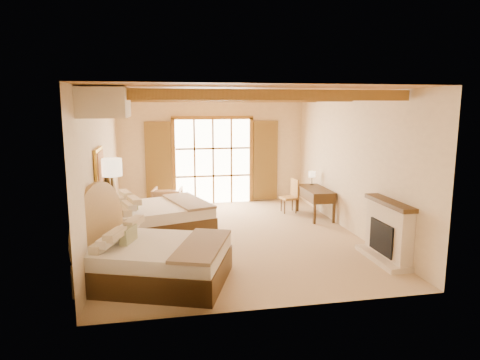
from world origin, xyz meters
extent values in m
plane|color=#D2B18A|center=(0.00, 0.00, 0.00)|extent=(7.00, 7.00, 0.00)
plane|color=beige|center=(0.00, 3.50, 1.60)|extent=(5.50, 0.00, 5.50)
plane|color=beige|center=(-2.75, 0.00, 1.60)|extent=(0.00, 7.00, 7.00)
plane|color=beige|center=(2.75, 0.00, 1.60)|extent=(0.00, 7.00, 7.00)
plane|color=#B37D3B|center=(0.00, 0.00, 3.20)|extent=(7.00, 7.00, 0.00)
cube|color=white|center=(0.00, 3.46, 1.25)|extent=(2.20, 0.02, 2.50)
cube|color=brown|center=(-1.60, 3.43, 1.25)|extent=(0.75, 0.06, 2.40)
cube|color=brown|center=(1.60, 3.43, 1.25)|extent=(0.75, 0.06, 2.40)
cube|color=beige|center=(2.62, -2.00, 0.55)|extent=(0.25, 1.30, 1.10)
cube|color=black|center=(2.55, -2.00, 0.45)|extent=(0.18, 0.80, 0.60)
cube|color=beige|center=(2.53, -2.00, 0.05)|extent=(0.45, 1.40, 0.10)
cube|color=#452F18|center=(2.61, -2.00, 1.12)|extent=(0.30, 1.40, 0.08)
cube|color=gold|center=(-2.71, -0.75, 1.75)|extent=(0.05, 0.95, 0.75)
cube|color=orange|center=(-2.68, -0.75, 1.75)|extent=(0.02, 0.82, 0.62)
cube|color=beige|center=(-2.40, -2.00, 2.95)|extent=(0.70, 1.40, 0.45)
cube|color=#452F18|center=(-1.66, -2.21, 0.21)|extent=(2.63, 2.31, 0.43)
cube|color=silver|center=(-1.66, -2.21, 0.55)|extent=(2.57, 2.26, 0.24)
cube|color=#8B7854|center=(-0.91, -2.21, 0.67)|extent=(1.19, 1.81, 0.05)
cube|color=tan|center=(-2.17, -2.21, 0.79)|extent=(0.27, 0.47, 0.26)
cube|color=#452F18|center=(-1.70, 0.48, 0.22)|extent=(2.69, 2.33, 0.44)
cube|color=silver|center=(-1.70, 0.48, 0.57)|extent=(2.63, 2.28, 0.24)
cube|color=#8B7854|center=(-0.92, 0.48, 0.70)|extent=(1.18, 1.88, 0.06)
cube|color=tan|center=(-2.22, 0.48, 0.82)|extent=(0.27, 0.48, 0.27)
cube|color=#452F18|center=(-2.45, -0.72, 0.30)|extent=(0.53, 0.53, 0.59)
cylinder|color=#312917|center=(-2.50, -0.62, 0.02)|extent=(0.27, 0.27, 0.03)
cylinder|color=#312917|center=(-2.50, -0.62, 0.84)|extent=(0.04, 0.04, 1.62)
cylinder|color=beige|center=(-2.50, -0.62, 1.73)|extent=(0.40, 0.40, 0.34)
imported|color=#A57951|center=(-1.39, 2.43, 0.35)|extent=(0.88, 0.90, 0.71)
cube|color=tan|center=(-0.94, 2.01, 0.19)|extent=(0.57, 0.57, 0.37)
cube|color=#452F18|center=(2.41, 1.31, 0.74)|extent=(0.62, 1.43, 0.05)
cube|color=#452F18|center=(2.41, 1.31, 0.61)|extent=(0.60, 1.39, 0.22)
cube|color=#AC8649|center=(1.88, 1.90, 0.40)|extent=(0.47, 0.47, 0.05)
cube|color=#AC8649|center=(2.06, 1.90, 0.67)|extent=(0.12, 0.41, 0.49)
cylinder|color=#312917|center=(2.51, 1.83, 0.77)|extent=(0.11, 0.11, 0.02)
cylinder|color=#312917|center=(2.51, 1.83, 0.90)|extent=(0.02, 0.02, 0.25)
cylinder|color=beige|center=(2.51, 1.83, 1.06)|extent=(0.18, 0.18, 0.15)
camera|label=1|loc=(-1.61, -9.10, 2.91)|focal=32.00mm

